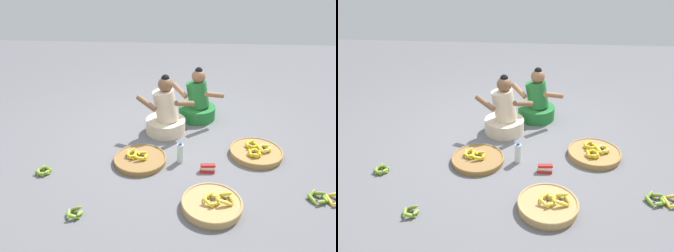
% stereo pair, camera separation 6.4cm
% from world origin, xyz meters
% --- Properties ---
extents(ground_plane, '(10.00, 10.00, 0.00)m').
position_xyz_m(ground_plane, '(0.00, 0.00, 0.00)').
color(ground_plane, slate).
extents(vendor_woman_front, '(0.75, 0.52, 0.80)m').
position_xyz_m(vendor_woman_front, '(-0.06, 0.30, 0.25)').
color(vendor_woman_front, beige).
rests_on(vendor_woman_front, ground).
extents(vendor_woman_behind, '(0.74, 0.55, 0.76)m').
position_xyz_m(vendor_woman_behind, '(0.36, 0.74, 0.24)').
color(vendor_woman_behind, '#237233').
rests_on(vendor_woman_behind, ground).
extents(banana_basket_front_left, '(0.58, 0.58, 0.16)m').
position_xyz_m(banana_basket_front_left, '(0.48, -1.16, 0.05)').
color(banana_basket_front_left, tan).
rests_on(banana_basket_front_left, ground).
extents(banana_basket_back_center, '(0.62, 0.62, 0.14)m').
position_xyz_m(banana_basket_back_center, '(1.04, -0.21, 0.04)').
color(banana_basket_back_center, '#A87F47').
rests_on(banana_basket_back_center, ground).
extents(banana_basket_near_bicycle, '(0.60, 0.60, 0.13)m').
position_xyz_m(banana_basket_near_bicycle, '(-0.31, -0.43, 0.04)').
color(banana_basket_near_bicycle, olive).
rests_on(banana_basket_near_bicycle, ground).
extents(loose_bananas_mid_right, '(0.16, 0.16, 0.08)m').
position_xyz_m(loose_bananas_mid_right, '(-0.78, -1.35, 0.03)').
color(loose_bananas_mid_right, olive).
rests_on(loose_bananas_mid_right, ground).
extents(loose_bananas_back_right, '(0.37, 0.22, 0.09)m').
position_xyz_m(loose_bananas_back_right, '(1.58, -0.99, 0.03)').
color(loose_bananas_back_right, yellow).
rests_on(loose_bananas_back_right, ground).
extents(loose_bananas_near_vendor, '(0.19, 0.19, 0.08)m').
position_xyz_m(loose_bananas_near_vendor, '(-1.33, -0.72, 0.03)').
color(loose_bananas_near_vendor, olive).
rests_on(loose_bananas_near_vendor, ground).
extents(water_bottle, '(0.07, 0.07, 0.25)m').
position_xyz_m(water_bottle, '(0.15, -0.40, 0.12)').
color(water_bottle, silver).
rests_on(water_bottle, ground).
extents(packet_carton_stack, '(0.17, 0.08, 0.09)m').
position_xyz_m(packet_carton_stack, '(0.46, -0.58, 0.04)').
color(packet_carton_stack, red).
rests_on(packet_carton_stack, ground).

